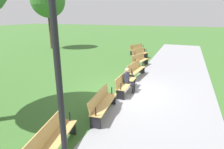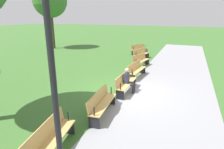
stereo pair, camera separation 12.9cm
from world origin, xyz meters
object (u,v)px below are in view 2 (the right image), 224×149
(bench_0, at_px, (139,49))
(bench_6, at_px, (51,138))
(lamp_post, at_px, (51,60))
(tree_2, at_px, (50,1))
(bench_1, at_px, (141,54))
(bench_3, at_px, (136,69))
(bench_2, at_px, (141,60))
(bench_4, at_px, (125,82))
(person_seated, at_px, (128,80))
(bench_5, at_px, (101,103))

(bench_0, relative_size, bench_6, 0.99)
(lamp_post, bearing_deg, tree_2, -141.12)
(bench_1, height_order, bench_3, same)
(bench_2, distance_m, lamp_post, 11.29)
(bench_4, bearing_deg, bench_6, -5.35)
(lamp_post, bearing_deg, bench_4, -172.42)
(bench_3, bearing_deg, person_seated, 11.48)
(bench_2, relative_size, bench_5, 1.01)
(bench_0, relative_size, lamp_post, 0.47)
(bench_6, distance_m, lamp_post, 3.02)
(bench_0, relative_size, person_seated, 1.69)
(tree_2, bearing_deg, bench_6, 38.09)
(bench_0, distance_m, person_seated, 9.77)
(bench_1, relative_size, person_seated, 1.71)
(bench_5, xyz_separation_m, lamp_post, (3.61, 0.92, 2.47))
(bench_3, height_order, tree_2, tree_2)
(person_seated, distance_m, lamp_post, 6.54)
(bench_3, distance_m, bench_5, 4.90)
(bench_0, xyz_separation_m, bench_6, (14.48, 1.36, 0.00))
(bench_4, height_order, bench_6, same)
(bench_1, distance_m, lamp_post, 13.68)
(bench_0, height_order, bench_2, same)
(bench_2, xyz_separation_m, bench_3, (2.43, 0.34, 0.00))
(bench_0, xyz_separation_m, bench_5, (12.04, 1.70, 0.00))
(bench_4, bearing_deg, bench_1, -171.97)
(bench_0, height_order, bench_4, same)
(bench_3, height_order, bench_6, same)
(bench_6, bearing_deg, bench_1, 171.92)
(bench_1, xyz_separation_m, person_seated, (7.25, 1.17, 0.16))
(bench_4, distance_m, tree_2, 15.35)
(bench_5, relative_size, person_seated, 1.70)
(bench_3, distance_m, tree_2, 13.94)
(bench_1, relative_size, bench_4, 1.03)
(bench_6, xyz_separation_m, person_seated, (-4.90, 0.60, 0.16))
(bench_4, xyz_separation_m, lamp_post, (6.06, 0.81, 2.47))
(bench_3, bearing_deg, bench_2, -166.60)
(bench_0, relative_size, bench_4, 1.02)
(bench_4, distance_m, bench_5, 2.45)
(bench_2, xyz_separation_m, tree_2, (-4.27, -11.00, 4.55))
(bench_3, xyz_separation_m, lamp_post, (8.51, 0.92, 2.47))
(bench_4, bearing_deg, person_seated, 98.51)
(bench_2, bearing_deg, bench_3, 18.78)
(bench_2, relative_size, lamp_post, 0.48)
(bench_0, bearing_deg, bench_3, 34.89)
(bench_0, distance_m, bench_1, 2.45)
(bench_1, xyz_separation_m, tree_2, (-1.88, -10.43, 4.55))
(bench_1, relative_size, lamp_post, 0.48)
(bench_1, distance_m, bench_4, 7.34)
(bench_1, xyz_separation_m, bench_3, (4.82, 0.91, 0.00))
(bench_2, relative_size, bench_3, 1.01)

